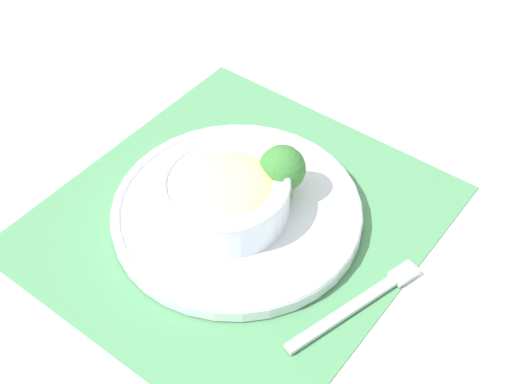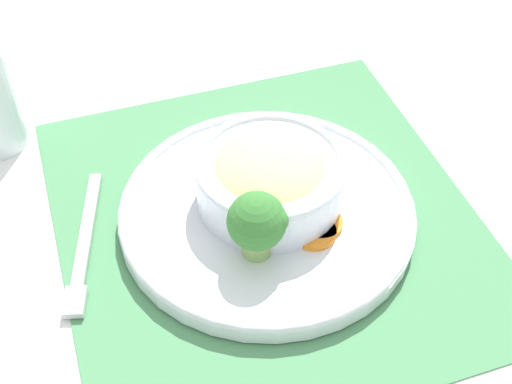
{
  "view_description": "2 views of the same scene",
  "coord_description": "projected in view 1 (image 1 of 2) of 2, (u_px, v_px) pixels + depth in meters",
  "views": [
    {
      "loc": [
        0.4,
        -0.41,
        0.65
      ],
      "look_at": [
        0.01,
        0.02,
        0.04
      ],
      "focal_mm": 50.0,
      "sensor_mm": 36.0,
      "label": 1
    },
    {
      "loc": [
        0.13,
        0.48,
        0.55
      ],
      "look_at": [
        0.01,
        0.0,
        0.05
      ],
      "focal_mm": 50.0,
      "sensor_mm": 36.0,
      "label": 2
    }
  ],
  "objects": [
    {
      "name": "placemat",
      "position": [
        237.0,
        218.0,
        0.86
      ],
      "size": [
        0.46,
        0.49,
        0.0
      ],
      "color": "#4C8C59",
      "rests_on": "ground_plane"
    },
    {
      "name": "carrot_slice_near",
      "position": [
        241.0,
        173.0,
        0.89
      ],
      "size": [
        0.05,
        0.05,
        0.01
      ],
      "color": "orange",
      "rests_on": "plate"
    },
    {
      "name": "plate",
      "position": [
        237.0,
        211.0,
        0.86
      ],
      "size": [
        0.3,
        0.3,
        0.02
      ],
      "color": "silver",
      "rests_on": "placemat"
    },
    {
      "name": "broccoli_floret",
      "position": [
        282.0,
        169.0,
        0.84
      ],
      "size": [
        0.06,
        0.06,
        0.07
      ],
      "color": "#84AD5B",
      "rests_on": "plate"
    },
    {
      "name": "fork",
      "position": [
        367.0,
        298.0,
        0.78
      ],
      "size": [
        0.05,
        0.18,
        0.01
      ],
      "rotation": [
        0.0,
        0.0,
        -0.21
      ],
      "color": "silver",
      "rests_on": "placemat"
    },
    {
      "name": "bowl",
      "position": [
        226.0,
        193.0,
        0.83
      ],
      "size": [
        0.15,
        0.15,
        0.06
      ],
      "color": "silver",
      "rests_on": "plate"
    },
    {
      "name": "carrot_slice_middle",
      "position": [
        230.0,
        173.0,
        0.89
      ],
      "size": [
        0.05,
        0.05,
        0.01
      ],
      "color": "orange",
      "rests_on": "plate"
    },
    {
      "name": "ground_plane",
      "position": [
        237.0,
        219.0,
        0.87
      ],
      "size": [
        4.0,
        4.0,
        0.0
      ],
      "primitive_type": "plane",
      "color": "white"
    }
  ]
}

